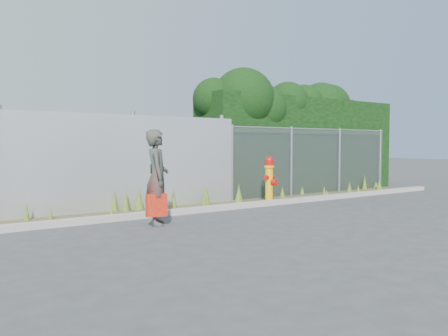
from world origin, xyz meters
TOP-DOWN VIEW (x-y plane):
  - ground at (0.00, 0.00)m, footprint 80.00×80.00m
  - curb at (0.00, 1.80)m, footprint 16.00×0.22m
  - weed_strip at (-0.01, 2.52)m, footprint 16.00×1.27m
  - corrugated_fence at (-3.25, 3.01)m, footprint 8.50×0.21m
  - chainlink_fence at (4.25, 3.00)m, footprint 6.50×0.07m
  - hedge at (4.41, 4.00)m, footprint 7.54×2.03m
  - fire_hydrant at (1.62, 2.13)m, footprint 0.41×0.37m
  - woman at (-2.13, 0.96)m, footprint 0.65×0.77m
  - red_tote_bag at (-2.23, 0.78)m, footprint 0.38×0.14m
  - black_shoulder_bag at (-2.03, 1.18)m, footprint 0.24×0.10m

SIDE VIEW (x-z plane):
  - ground at x=0.00m, z-range 0.00..0.00m
  - curb at x=0.00m, z-range 0.00..0.12m
  - weed_strip at x=-0.01m, z-range -0.14..0.40m
  - red_tote_bag at x=-2.23m, z-range 0.15..0.65m
  - fire_hydrant at x=1.62m, z-range -0.02..1.22m
  - woman at x=-2.13m, z-range 0.00..1.80m
  - chainlink_fence at x=4.25m, z-range 0.01..2.06m
  - black_shoulder_bag at x=-2.03m, z-range 0.95..1.13m
  - corrugated_fence at x=-3.25m, z-range -0.05..2.25m
  - hedge at x=4.41m, z-range 0.17..3.95m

